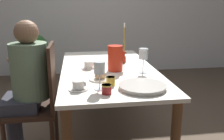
{
  "coord_description": "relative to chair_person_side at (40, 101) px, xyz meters",
  "views": [
    {
      "loc": [
        -0.29,
        -2.25,
        1.33
      ],
      "look_at": [
        0.0,
        -0.25,
        0.78
      ],
      "focal_mm": 40.0,
      "sensor_mm": 36.0,
      "label": 1
    }
  ],
  "objects": [
    {
      "name": "potted_plant",
      "position": [
        -0.37,
        2.09,
        0.03
      ],
      "size": [
        0.5,
        0.5,
        0.85
      ],
      "color": "#4C4742",
      "rests_on": "ground_plane"
    },
    {
      "name": "person_seated",
      "position": [
        -0.1,
        0.01,
        0.19
      ],
      "size": [
        0.39,
        0.41,
        1.2
      ],
      "rotation": [
        0.0,
        0.0,
        1.57
      ],
      "color": "#33333D",
      "rests_on": "ground_plane"
    },
    {
      "name": "bread_plate",
      "position": [
        0.5,
        -0.12,
        0.23
      ],
      "size": [
        0.18,
        0.18,
        0.09
      ],
      "color": "silver",
      "rests_on": "dining_table"
    },
    {
      "name": "teacup_across",
      "position": [
        0.43,
        0.25,
        0.23
      ],
      "size": [
        0.14,
        0.14,
        0.07
      ],
      "color": "silver",
      "rests_on": "dining_table"
    },
    {
      "name": "fruit_bowl",
      "position": [
        0.73,
        0.45,
        0.25
      ],
      "size": [
        0.18,
        0.18,
        0.11
      ],
      "color": "brown",
      "rests_on": "dining_table"
    },
    {
      "name": "jam_jar_amber",
      "position": [
        0.57,
        -0.27,
        0.24
      ],
      "size": [
        0.07,
        0.07,
        0.07
      ],
      "color": "gold",
      "rests_on": "dining_table"
    },
    {
      "name": "jam_jar_red",
      "position": [
        0.51,
        -0.44,
        0.24
      ],
      "size": [
        0.07,
        0.07,
        0.07
      ],
      "color": "#A81E1E",
      "rests_on": "dining_table"
    },
    {
      "name": "dining_table",
      "position": [
        0.61,
        0.23,
        0.1
      ],
      "size": [
        0.87,
        1.68,
        0.73
      ],
      "color": "silver",
      "rests_on": "ground_plane"
    },
    {
      "name": "wall_back",
      "position": [
        0.61,
        2.72,
        0.77
      ],
      "size": [
        10.0,
        0.06,
        2.6
      ],
      "color": "white",
      "rests_on": "ground_plane"
    },
    {
      "name": "serving_tray",
      "position": [
        0.78,
        -0.37,
        0.22
      ],
      "size": [
        0.34,
        0.34,
        0.03
      ],
      "color": "#B7B2A8",
      "rests_on": "dining_table"
    },
    {
      "name": "teacup_near_person",
      "position": [
        0.33,
        -0.33,
        0.23
      ],
      "size": [
        0.14,
        0.14,
        0.07
      ],
      "color": "silver",
      "rests_on": "dining_table"
    },
    {
      "name": "wine_glass_juice",
      "position": [
        0.48,
        -0.35,
        0.35
      ],
      "size": [
        0.08,
        0.08,
        0.2
      ],
      "color": "white",
      "rests_on": "dining_table"
    },
    {
      "name": "wine_glass_water",
      "position": [
        0.89,
        0.03,
        0.36
      ],
      "size": [
        0.08,
        0.08,
        0.22
      ],
      "color": "white",
      "rests_on": "dining_table"
    },
    {
      "name": "candlestick_tall",
      "position": [
        0.89,
        0.89,
        0.35
      ],
      "size": [
        0.06,
        0.06,
        0.36
      ],
      "color": "olive",
      "rests_on": "dining_table"
    },
    {
      "name": "red_pitcher",
      "position": [
        0.66,
        0.14,
        0.32
      ],
      "size": [
        0.16,
        0.14,
        0.23
      ],
      "color": "red",
      "rests_on": "dining_table"
    },
    {
      "name": "chair_person_side",
      "position": [
        0.0,
        0.0,
        0.0
      ],
      "size": [
        0.42,
        0.42,
        1.01
      ],
      "rotation": [
        0.0,
        0.0,
        1.57
      ],
      "color": "#331E14",
      "rests_on": "ground_plane"
    },
    {
      "name": "ground_plane",
      "position": [
        0.61,
        0.23,
        -0.53
      ],
      "size": [
        20.0,
        20.0,
        0.0
      ],
      "primitive_type": "plane",
      "color": "brown"
    }
  ]
}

